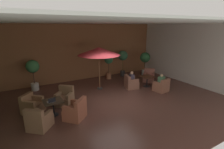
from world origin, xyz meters
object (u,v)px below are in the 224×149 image
Objects in this scene: armchair_front_left_south at (32,106)px; potted_tree_right_corner at (33,70)px; armchair_front_right_east at (161,86)px; iced_drink_cup at (54,100)px; patron_by_window at (132,77)px; armchair_front_left_west at (39,121)px; potted_tree_mid_right at (145,60)px; potted_tree_mid_left at (123,58)px; armchair_front_right_north at (131,83)px; armchair_front_left_north at (76,111)px; armchair_front_right_south at (149,77)px; armchair_front_left_east at (65,98)px; patron_blue_shirt at (161,80)px; patio_umbrella_tall_red at (99,51)px; potted_tree_left_corner at (109,63)px; cafe_table_front_right at (147,79)px; cafe_table_front_left at (53,103)px; open_laptop at (51,101)px.

potted_tree_right_corner is at bearing 81.58° from armchair_front_left_south.
armchair_front_right_east is 6.10m from iced_drink_cup.
armchair_front_left_south is at bearing -176.20° from patron_by_window.
potted_tree_mid_right is at bearing 24.74° from armchair_front_left_west.
potted_tree_mid_left is (6.61, 4.47, 1.10)m from armchair_front_left_west.
armchair_front_right_north is at bearing 18.97° from armchair_front_left_west.
armchair_front_left_north is 1.04× the size of armchair_front_right_south.
armchair_front_left_east is 5.53m from patron_blue_shirt.
patio_umbrella_tall_red is 4.00× the size of patron_by_window.
armchair_front_left_east is 0.99× the size of armchair_front_right_south.
armchair_front_right_north is at bearing -84.16° from potted_tree_left_corner.
armchair_front_left_north is 1.02× the size of armchair_front_left_south.
patron_blue_shirt is 1.01× the size of patron_by_window.
patron_by_window is at bearing -26.06° from potted_tree_right_corner.
potted_tree_right_corner is at bearing 155.94° from cafe_table_front_right.
iced_drink_cup is at bearing 178.39° from armchair_front_right_east.
patio_umbrella_tall_red is at bearing 143.98° from armchair_front_right_east.
potted_tree_right_corner reaches higher than cafe_table_front_left.
patron_blue_shirt reaches higher than armchair_front_right_north.
potted_tree_mid_left reaches higher than cafe_table_front_right.
patron_by_window is at bearing 167.04° from cafe_table_front_right.
potted_tree_left_corner reaches higher than armchair_front_right_east.
armchair_front_left_north is at bearing -131.62° from patio_umbrella_tall_red.
patron_blue_shirt is at bearing -10.42° from armchair_front_left_east.
patron_by_window is 1.83× the size of open_laptop.
potted_tree_mid_left is at bearing 31.63° from patio_umbrella_tall_red.
armchair_front_left_south reaches higher than armchair_front_right_east.
potted_tree_mid_right reaches higher than iced_drink_cup.
potted_tree_mid_right is at bearing 53.66° from cafe_table_front_right.
armchair_front_left_east is 0.57× the size of potted_tree_right_corner.
armchair_front_left_west is at bearing -162.00° from armchair_front_right_south.
armchair_front_right_north is 1.06× the size of armchair_front_right_east.
potted_tree_right_corner is at bearing 95.28° from cafe_table_front_left.
potted_tree_left_corner reaches higher than cafe_table_front_right.
patron_by_window reaches higher than armchair_front_right_east.
iced_drink_cup is (-5.87, -3.72, -0.70)m from potted_tree_mid_left.
armchair_front_left_west is at bearing -130.31° from cafe_table_front_left.
cafe_table_front_left is at bearing 59.23° from open_laptop.
open_laptop is at bearing -147.25° from patio_umbrella_tall_red.
armchair_front_right_east is 0.39m from patron_blue_shirt.
armchair_front_left_south is 1.02× the size of armchair_front_right_south.
armchair_front_left_east is 1.25× the size of armchair_front_right_east.
armchair_front_right_south is at bearing 21.55° from armchair_front_left_north.
armchair_front_left_north is at bearing -88.87° from armchair_front_left_east.
potted_tree_left_corner is at bearing 111.77° from patron_blue_shirt.
potted_tree_mid_right is 8.07m from iced_drink_cup.
cafe_table_front_left and cafe_table_front_right have the same top height.
armchair_front_right_east is 0.79× the size of armchair_front_right_south.
potted_tree_left_corner is (-2.14, 1.92, 0.87)m from armchair_front_right_south.
armchair_front_right_east is 3.61m from potted_tree_mid_right.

